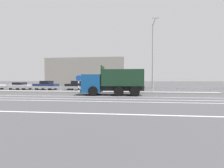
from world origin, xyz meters
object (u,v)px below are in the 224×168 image
(dump_truck, at_px, (106,84))
(parked_car_4, at_px, (113,86))
(parked_car_2, at_px, (46,85))
(median_road_sign, at_px, (79,83))
(street_lamp_1, at_px, (153,54))
(parked_car_1, at_px, (20,86))
(parked_car_3, at_px, (78,85))

(dump_truck, height_order, parked_car_4, dump_truck)
(dump_truck, bearing_deg, parked_car_2, 54.14)
(median_road_sign, distance_m, parked_car_2, 9.27)
(street_lamp_1, height_order, parked_car_4, street_lamp_1)
(street_lamp_1, relative_size, parked_car_2, 2.12)
(parked_car_1, relative_size, parked_car_2, 1.06)
(street_lamp_1, xyz_separation_m, parked_car_4, (-5.62, 5.52, -4.16))
(parked_car_2, bearing_deg, parked_car_4, -86.01)
(parked_car_2, bearing_deg, parked_car_3, -85.99)
(dump_truck, relative_size, parked_car_3, 1.72)
(parked_car_3, distance_m, parked_car_4, 6.06)
(street_lamp_1, bearing_deg, parked_car_3, 154.67)
(parked_car_1, xyz_separation_m, parked_car_3, (10.45, 0.27, 0.11))
(median_road_sign, bearing_deg, parked_car_4, 51.47)
(parked_car_2, xyz_separation_m, parked_car_3, (5.73, -0.00, 0.00))
(dump_truck, xyz_separation_m, parked_car_1, (-16.50, 7.63, -0.55))
(dump_truck, relative_size, parked_car_2, 1.69)
(median_road_sign, height_order, parked_car_2, median_road_sign)
(median_road_sign, xyz_separation_m, parked_car_1, (-12.37, 4.93, -0.64))
(dump_truck, relative_size, median_road_sign, 2.91)
(dump_truck, distance_m, median_road_sign, 4.93)
(parked_car_2, relative_size, parked_car_3, 1.02)
(parked_car_1, bearing_deg, median_road_sign, 72.95)
(dump_truck, height_order, parked_car_1, dump_truck)
(parked_car_1, distance_m, parked_car_4, 16.52)
(street_lamp_1, height_order, parked_car_3, street_lamp_1)
(dump_truck, relative_size, parked_car_1, 1.59)
(dump_truck, distance_m, parked_car_3, 9.96)
(parked_car_1, xyz_separation_m, parked_car_4, (16.51, 0.27, 0.09))
(street_lamp_1, bearing_deg, dump_truck, -157.15)
(parked_car_3, bearing_deg, parked_car_4, 89.56)
(parked_car_1, relative_size, parked_car_3, 1.08)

